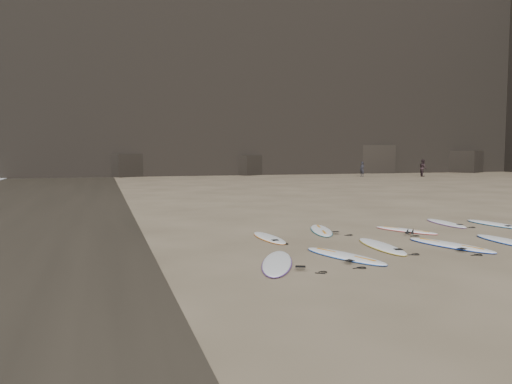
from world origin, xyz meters
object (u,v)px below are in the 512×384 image
surfboard_4 (509,241)px  surfboard_2 (382,246)px  surfboard_1 (345,256)px  surfboard_5 (269,238)px  surfboard_0 (277,262)px  surfboard_8 (446,223)px  surfboard_9 (495,224)px  surfboard_3 (450,245)px  person_a (362,169)px  person_b (423,168)px  surfboard_7 (406,230)px  surfboard_6 (321,230)px

surfboard_4 → surfboard_2: bearing=175.2°
surfboard_1 → surfboard_4: (5.50, 0.40, -0.00)m
surfboard_5 → surfboard_0: bearing=-108.2°
surfboard_1 → surfboard_2: 1.81m
surfboard_8 → surfboard_9: 1.69m
surfboard_1 → surfboard_3: size_ratio=0.96×
surfboard_4 → person_a: size_ratio=1.59×
surfboard_0 → person_a: (23.50, 38.06, 0.77)m
person_a → person_b: person_b is taller
surfboard_1 → person_b: (28.08, 35.92, 0.90)m
surfboard_8 → surfboard_4: bearing=-95.5°
surfboard_5 → surfboard_7: (4.84, 0.04, -0.00)m
surfboard_0 → surfboard_7: surfboard_0 is taller
surfboard_2 → surfboard_7: 3.25m
surfboard_0 → surfboard_1: surfboard_0 is taller
surfboard_2 → person_b: bearing=57.8°
surfboard_3 → surfboard_7: bearing=65.5°
surfboard_7 → person_b: 40.74m
surfboard_4 → surfboard_9: size_ratio=1.03×
surfboard_2 → surfboard_7: surfboard_2 is taller
surfboard_2 → person_b: 43.95m
surfboard_0 → surfboard_3: same height
surfboard_5 → surfboard_8: 7.30m
surfboard_6 → person_a: size_ratio=1.54×
surfboard_3 → surfboard_8: size_ratio=1.15×
surfboard_0 → person_a: 44.74m
surfboard_5 → surfboard_6: bearing=19.2°
surfboard_1 → surfboard_9: size_ratio=1.04×
surfboard_0 → surfboard_9: surfboard_0 is taller
surfboard_3 → surfboard_8: (2.77, 3.72, -0.01)m
surfboard_5 → person_b: 43.81m
surfboard_6 → person_b: 41.78m
surfboard_9 → surfboard_3: bearing=-149.8°
surfboard_1 → surfboard_7: bearing=19.6°
surfboard_2 → surfboard_5: 3.38m
surfboard_0 → person_a: person_a is taller
surfboard_2 → surfboard_7: bearing=49.5°
surfboard_1 → person_a: 43.56m
person_a → person_b: bearing=55.0°
surfboard_8 → person_a: 36.97m
surfboard_5 → surfboard_8: surfboard_8 is taller
surfboard_2 → person_a: 42.02m
surfboard_2 → surfboard_6: 3.12m
surfboard_7 → surfboard_8: 2.59m
surfboard_3 → person_b: size_ratio=1.45×
person_b → surfboard_4: bearing=164.1°
surfboard_0 → surfboard_8: bearing=51.0°
surfboard_1 → surfboard_5: (-0.95, 3.12, -0.01)m
person_a → surfboard_3: bearing=-44.6°
surfboard_8 → person_b: 38.53m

